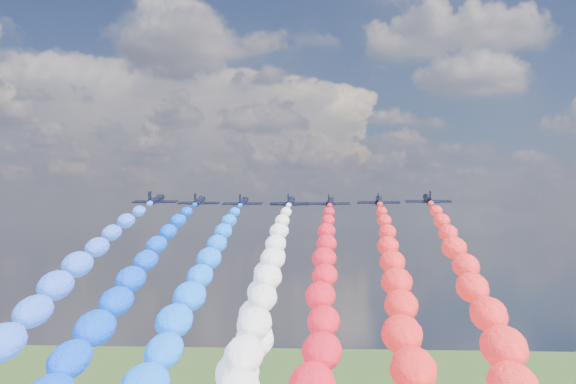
# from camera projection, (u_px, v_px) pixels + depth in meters

# --- Properties ---
(jet_0) EXTENTS (9.74, 13.03, 4.76)m
(jet_0) POSITION_uv_depth(u_px,v_px,m) (156.00, 200.00, 158.63)
(jet_0) COLOR black
(trail_0) EXTENTS (5.93, 113.06, 37.41)m
(trail_0) POSITION_uv_depth(u_px,v_px,m) (45.00, 315.00, 99.46)
(trail_0) COLOR blue
(jet_1) EXTENTS (9.29, 12.71, 4.76)m
(jet_1) POSITION_uv_depth(u_px,v_px,m) (199.00, 201.00, 170.20)
(jet_1) COLOR black
(trail_1) EXTENTS (5.93, 113.06, 37.41)m
(trail_1) POSITION_uv_depth(u_px,v_px,m) (123.00, 305.00, 111.03)
(trail_1) COLOR blue
(jet_2) EXTENTS (9.50, 12.86, 4.76)m
(jet_2) POSITION_uv_depth(u_px,v_px,m) (243.00, 202.00, 176.61)
(jet_2) COLOR black
(trail_2) EXTENTS (5.93, 113.06, 37.41)m
(trail_2) POSITION_uv_depth(u_px,v_px,m) (193.00, 300.00, 117.44)
(trail_2) COLOR #1061FF
(jet_3) EXTENTS (9.72, 13.02, 4.76)m
(jet_3) POSITION_uv_depth(u_px,v_px,m) (290.00, 202.00, 174.31)
(jet_3) COLOR black
(trail_3) EXTENTS (5.93, 113.06, 37.41)m
(trail_3) POSITION_uv_depth(u_px,v_px,m) (263.00, 302.00, 115.15)
(trail_3) COLOR white
(jet_4) EXTENTS (9.46, 12.83, 4.76)m
(jet_4) POSITION_uv_depth(u_px,v_px,m) (290.00, 203.00, 185.10)
(jet_4) COLOR black
(trail_4) EXTENTS (5.93, 113.06, 37.41)m
(trail_4) POSITION_uv_depth(u_px,v_px,m) (265.00, 295.00, 125.94)
(trail_4) COLOR white
(jet_5) EXTENTS (9.86, 13.12, 4.76)m
(jet_5) POSITION_uv_depth(u_px,v_px,m) (330.00, 202.00, 176.83)
(jet_5) COLOR black
(trail_5) EXTENTS (5.93, 113.06, 37.41)m
(trail_5) POSITION_uv_depth(u_px,v_px,m) (324.00, 300.00, 117.66)
(trail_5) COLOR red
(jet_6) EXTENTS (9.97, 13.19, 4.76)m
(jet_6) POSITION_uv_depth(u_px,v_px,m) (379.00, 201.00, 164.75)
(jet_6) COLOR black
(trail_6) EXTENTS (5.93, 113.06, 37.41)m
(trail_6) POSITION_uv_depth(u_px,v_px,m) (399.00, 309.00, 105.58)
(trail_6) COLOR red
(jet_7) EXTENTS (9.37, 12.76, 4.76)m
(jet_7) POSITION_uv_depth(u_px,v_px,m) (428.00, 199.00, 155.31)
(jet_7) COLOR black
(trail_7) EXTENTS (5.93, 113.06, 37.41)m
(trail_7) POSITION_uv_depth(u_px,v_px,m) (480.00, 318.00, 96.15)
(trail_7) COLOR red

